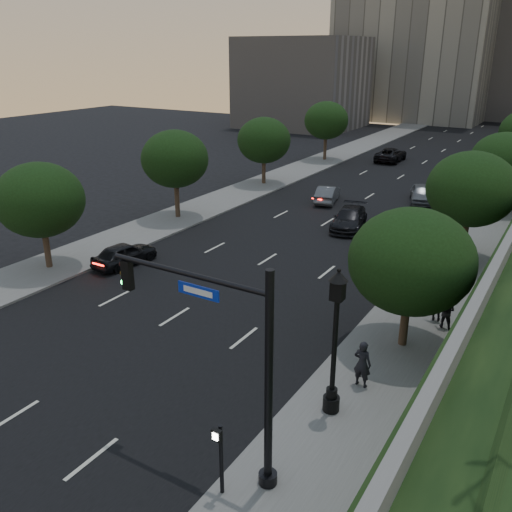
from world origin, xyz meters
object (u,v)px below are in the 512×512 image
Objects in this scene: street_lamp at (334,349)px; pedestrian_a at (362,364)px; sedan_near_left at (124,254)px; sedan_mid_left at (327,194)px; traffic_signal_mast at (235,370)px; sedan_far_right at (421,194)px; pedestrian_b at (446,311)px; sedan_near_right at (349,219)px; pedestrian_c at (438,305)px; sedan_far_left at (391,155)px.

street_lamp is 2.54m from pedestrian_a.
sedan_mid_left is (4.47, 19.49, 0.01)m from sedan_near_left.
traffic_signal_mast is at bearing 95.45° from sedan_mid_left.
sedan_mid_left is at bearing -166.05° from sedan_far_right.
street_lamp is 8.81m from pedestrian_b.
traffic_signal_mast reaches higher than sedan_near_right.
traffic_signal_mast is 3.69× the size of pedestrian_a.
sedan_near_left is at bearing 2.32° from pedestrian_c.
pedestrian_b is at bearing -89.25° from sedan_far_right.
sedan_far_left is (-1.15, 20.28, 0.07)m from sedan_mid_left.
sedan_far_left reaches higher than sedan_far_right.
sedan_mid_left is at bearing -43.98° from pedestrian_b.
pedestrian_a reaches higher than pedestrian_c.
pedestrian_a is at bearing 76.10° from pedestrian_c.
sedan_far_left is 1.10× the size of sedan_near_right.
pedestrian_a is 1.18× the size of pedestrian_c.
pedestrian_a is (12.31, -24.18, 0.38)m from sedan_mid_left.
pedestrian_b is (7.14, -21.88, 0.23)m from sedan_far_right.
traffic_signal_mast is at bearing -100.89° from sedan_far_right.
sedan_near_left is 0.74× the size of sedan_far_left.
sedan_far_left is 26.67m from sedan_near_right.
traffic_signal_mast reaches higher than sedan_far_right.
sedan_mid_left is 0.77× the size of sedan_far_left.
sedan_near_right is at bearing -121.24° from sedan_far_right.
pedestrian_c is at bearing -33.88° from pedestrian_b.
sedan_far_left reaches higher than sedan_mid_left.
sedan_far_left is 18.00m from sedan_far_right.
traffic_signal_mast reaches higher than pedestrian_a.
pedestrian_b is (1.62, 6.43, -0.12)m from pedestrian_a.
pedestrian_a is 6.97m from pedestrian_c.
sedan_mid_left is (-10.68, 30.35, -2.96)m from traffic_signal_mast.
sedan_far_right is (6.80, 4.13, 0.03)m from sedan_mid_left.
pedestrian_a is at bearing 104.91° from sedan_far_left.
pedestrian_c reaches higher than sedan_far_right.
traffic_signal_mast is 32.31m from sedan_mid_left.
street_lamp is 30.80m from sedan_far_right.
sedan_mid_left is 21.91m from pedestrian_c.
traffic_signal_mast is at bearing 83.42° from pedestrian_b.
pedestrian_b is 0.67m from pedestrian_c.
pedestrian_c is at bearing -63.19° from sedan_near_right.
sedan_near_right is at bearing -43.29° from pedestrian_b.
sedan_near_left is 0.95× the size of sedan_far_right.
sedan_near_left is at bearing -132.83° from sedan_far_right.
traffic_signal_mast is 1.25× the size of street_lamp.
sedan_near_left is 18.49m from pedestrian_b.
sedan_near_left is at bearing 83.29° from sedan_far_left.
sedan_near_right is 20.02m from pedestrian_a.
sedan_near_left is at bearing 144.37° from traffic_signal_mast.
sedan_far_right is at bearing -64.05° from pedestrian_b.
sedan_mid_left is 27.14m from pedestrian_a.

